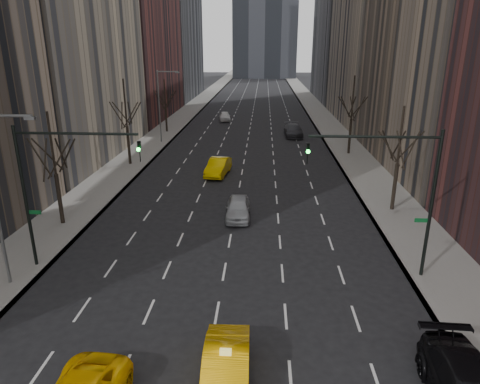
# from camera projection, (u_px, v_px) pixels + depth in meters

# --- Properties ---
(sidewalk_left) EXTENTS (4.50, 320.00, 0.15)m
(sidewalk_left) POSITION_uv_depth(u_px,v_px,m) (187.00, 113.00, 79.36)
(sidewalk_left) COLOR slate
(sidewalk_left) RESTS_ON ground
(sidewalk_right) EXTENTS (4.50, 320.00, 0.15)m
(sidewalk_right) POSITION_uv_depth(u_px,v_px,m) (319.00, 114.00, 78.09)
(sidewalk_right) COLOR slate
(sidewalk_right) RESTS_ON ground
(tree_lw_b) EXTENTS (3.36, 3.50, 7.82)m
(tree_lw_b) POSITION_uv_depth(u_px,v_px,m) (56.00, 174.00, 29.06)
(tree_lw_b) COLOR black
(tree_lw_b) RESTS_ON ground
(tree_lw_c) EXTENTS (3.36, 3.50, 8.74)m
(tree_lw_c) POSITION_uv_depth(u_px,v_px,m) (127.00, 127.00, 44.07)
(tree_lw_c) COLOR black
(tree_lw_c) RESTS_ON ground
(tree_lw_d) EXTENTS (3.36, 3.50, 7.36)m
(tree_lw_d) POSITION_uv_depth(u_px,v_px,m) (166.00, 108.00, 61.22)
(tree_lw_d) COLOR black
(tree_lw_d) RESTS_ON ground
(tree_rw_b) EXTENTS (3.36, 3.50, 7.82)m
(tree_rw_b) POSITION_uv_depth(u_px,v_px,m) (397.00, 164.00, 31.59)
(tree_rw_b) COLOR black
(tree_rw_b) RESTS_ON ground
(tree_rw_c) EXTENTS (3.36, 3.50, 8.74)m
(tree_rw_c) POSITION_uv_depth(u_px,v_px,m) (351.00, 120.00, 48.49)
(tree_rw_c) COLOR black
(tree_rw_c) RESTS_ON ground
(traffic_mast_left) EXTENTS (6.69, 0.39, 8.00)m
(traffic_mast_left) POSITION_uv_depth(u_px,v_px,m) (52.00, 175.00, 22.67)
(traffic_mast_left) COLOR black
(traffic_mast_left) RESTS_ON ground
(traffic_mast_right) EXTENTS (6.69, 0.39, 8.00)m
(traffic_mast_right) POSITION_uv_depth(u_px,v_px,m) (401.00, 181.00, 21.72)
(traffic_mast_right) COLOR black
(traffic_mast_right) RESTS_ON ground
(streetlight_far) EXTENTS (2.83, 0.22, 9.00)m
(streetlight_far) POSITION_uv_depth(u_px,v_px,m) (162.00, 99.00, 53.88)
(streetlight_far) COLOR slate
(streetlight_far) RESTS_ON ground
(taxi_sedan) EXTENTS (1.82, 4.89, 1.60)m
(taxi_sedan) POSITION_uv_depth(u_px,v_px,m) (226.00, 373.00, 15.48)
(taxi_sedan) COLOR #FBB005
(taxi_sedan) RESTS_ON ground
(silver_sedan_ahead) EXTENTS (1.86, 4.38, 1.48)m
(silver_sedan_ahead) POSITION_uv_depth(u_px,v_px,m) (238.00, 208.00, 31.32)
(silver_sedan_ahead) COLOR #ACAFB4
(silver_sedan_ahead) RESTS_ON ground
(far_taxi) EXTENTS (2.38, 5.13, 1.63)m
(far_taxi) POSITION_uv_depth(u_px,v_px,m) (218.00, 167.00, 41.64)
(far_taxi) COLOR yellow
(far_taxi) RESTS_ON ground
(far_suv_grey) EXTENTS (2.58, 5.80, 1.65)m
(far_suv_grey) POSITION_uv_depth(u_px,v_px,m) (293.00, 131.00, 59.30)
(far_suv_grey) COLOR #333238
(far_suv_grey) RESTS_ON ground
(far_car_white) EXTENTS (2.33, 4.66, 1.52)m
(far_car_white) POSITION_uv_depth(u_px,v_px,m) (225.00, 116.00, 71.62)
(far_car_white) COLOR silver
(far_car_white) RESTS_ON ground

